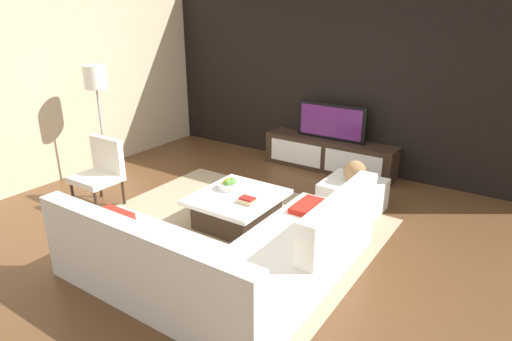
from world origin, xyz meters
TOP-DOWN VIEW (x-y plane):
  - ground_plane at (0.00, 0.00)m, footprint 14.00×14.00m
  - feature_wall_back at (0.00, 2.70)m, footprint 6.40×0.12m
  - side_wall_left at (-3.20, 0.20)m, footprint 0.12×5.20m
  - area_rug at (-0.10, 0.00)m, footprint 3.21×2.57m
  - media_console at (-0.00, 2.40)m, footprint 2.08×0.45m
  - television at (0.00, 2.40)m, footprint 1.11×0.06m
  - sectional_couch at (0.50, -0.90)m, footprint 2.34×2.28m
  - coffee_table at (-0.10, 0.10)m, footprint 0.93×1.01m
  - accent_chair_near at (-1.88, -0.39)m, footprint 0.54×0.50m
  - floor_lamp at (-2.56, 0.18)m, footprint 0.31×0.31m
  - ottoman at (0.89, 1.19)m, footprint 0.70×0.70m
  - fruit_bowl at (-0.28, 0.20)m, footprint 0.28×0.28m
  - decorative_ball at (0.89, 1.19)m, footprint 0.27×0.27m
  - book_stack at (0.12, -0.02)m, footprint 0.19×0.15m

SIDE VIEW (x-z plane):
  - ground_plane at x=0.00m, z-range 0.00..0.00m
  - area_rug at x=-0.10m, z-range 0.00..0.01m
  - ottoman at x=0.89m, z-range 0.00..0.40m
  - coffee_table at x=-0.10m, z-range 0.01..0.39m
  - media_console at x=0.00m, z-range 0.00..0.50m
  - sectional_couch at x=0.50m, z-range -0.13..0.68m
  - book_stack at x=0.12m, z-range 0.38..0.45m
  - fruit_bowl at x=-0.28m, z-range 0.37..0.50m
  - accent_chair_near at x=-1.88m, z-range 0.06..0.93m
  - decorative_ball at x=0.89m, z-range 0.40..0.67m
  - television at x=0.00m, z-range 0.50..1.06m
  - feature_wall_back at x=0.00m, z-range 0.00..2.80m
  - side_wall_left at x=-3.20m, z-range 0.00..2.80m
  - floor_lamp at x=-2.56m, z-range 0.57..2.25m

